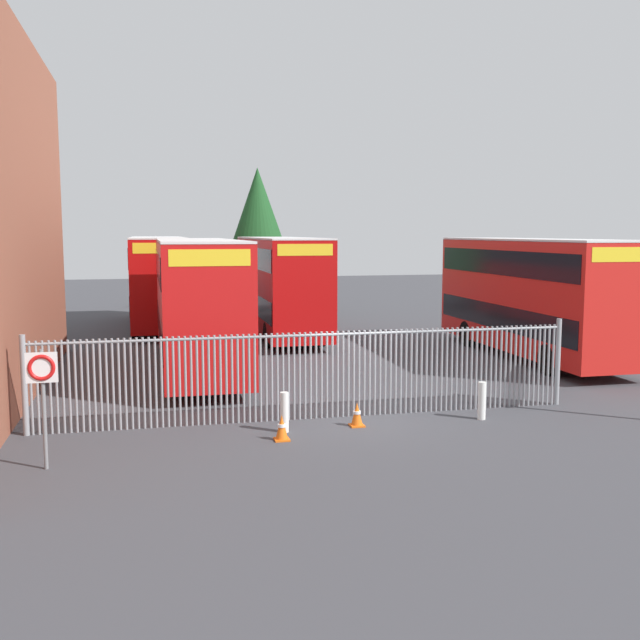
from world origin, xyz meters
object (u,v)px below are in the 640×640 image
at_px(traffic_cone_by_gate, 282,428).
at_px(traffic_cone_mid_forecourt, 357,414).
at_px(bollard_near_left, 284,412).
at_px(bollard_center_front, 482,401).
at_px(speed_limit_sign_post, 42,381).
at_px(double_decker_bus_near_gate, 197,300).
at_px(double_decker_bus_behind_fence_left, 530,293).
at_px(double_decker_bus_behind_fence_right, 280,282).
at_px(double_decker_bus_far_back, 158,278).

distance_m(traffic_cone_by_gate, traffic_cone_mid_forecourt, 2.13).
bearing_deg(bollard_near_left, bollard_center_front, 0.39).
xyz_separation_m(bollard_center_front, speed_limit_sign_post, (-10.11, -1.66, 1.30)).
bearing_deg(double_decker_bus_near_gate, double_decker_bus_behind_fence_left, -0.20).
bearing_deg(traffic_cone_by_gate, double_decker_bus_behind_fence_left, 38.70).
bearing_deg(double_decker_bus_behind_fence_right, double_decker_bus_near_gate, -118.44).
bearing_deg(traffic_cone_by_gate, traffic_cone_mid_forecourt, 21.31).
relative_size(bollard_center_front, traffic_cone_mid_forecourt, 1.61).
bearing_deg(double_decker_bus_behind_fence_left, double_decker_bus_near_gate, 179.80).
xyz_separation_m(double_decker_bus_near_gate, double_decker_bus_far_back, (-1.13, 11.91, 0.00)).
relative_size(double_decker_bus_behind_fence_right, bollard_center_front, 11.38).
height_order(bollard_near_left, traffic_cone_mid_forecourt, bollard_near_left).
bearing_deg(double_decker_bus_behind_fence_right, double_decker_bus_behind_fence_left, -44.02).
xyz_separation_m(double_decker_bus_near_gate, double_decker_bus_behind_fence_left, (12.22, -0.04, 0.00)).
bearing_deg(double_decker_bus_far_back, double_decker_bus_behind_fence_right, -38.22).
relative_size(traffic_cone_by_gate, speed_limit_sign_post, 0.25).
xyz_separation_m(double_decker_bus_behind_fence_left, bollard_center_front, (-5.75, -8.08, -1.95)).
bearing_deg(double_decker_bus_near_gate, speed_limit_sign_post, -110.42).
xyz_separation_m(bollard_center_front, traffic_cone_by_gate, (-5.21, -0.70, -0.19)).
bearing_deg(speed_limit_sign_post, double_decker_bus_behind_fence_left, 31.55).
height_order(double_decker_bus_near_gate, double_decker_bus_far_back, same).
height_order(double_decker_bus_behind_fence_left, bollard_near_left, double_decker_bus_behind_fence_left).
xyz_separation_m(traffic_cone_by_gate, speed_limit_sign_post, (-4.90, -0.96, 1.49)).
distance_m(double_decker_bus_behind_fence_right, traffic_cone_by_gate, 16.94).
height_order(bollard_near_left, bollard_center_front, same).
relative_size(traffic_cone_by_gate, traffic_cone_mid_forecourt, 1.00).
height_order(double_decker_bus_behind_fence_right, traffic_cone_by_gate, double_decker_bus_behind_fence_right).
distance_m(bollard_near_left, speed_limit_sign_post, 5.50).
xyz_separation_m(bollard_near_left, traffic_cone_mid_forecourt, (1.80, 0.11, -0.19)).
distance_m(double_decker_bus_behind_fence_right, bollard_center_front, 16.13).
distance_m(bollard_near_left, traffic_cone_by_gate, 0.72).
xyz_separation_m(double_decker_bus_behind_fence_left, bollard_near_left, (-10.78, -8.12, -1.95)).
bearing_deg(bollard_center_front, traffic_cone_mid_forecourt, 178.70).
distance_m(double_decker_bus_far_back, traffic_cone_by_gate, 20.98).
height_order(double_decker_bus_near_gate, double_decker_bus_behind_fence_left, same).
xyz_separation_m(double_decker_bus_behind_fence_right, bollard_near_left, (-2.74, -15.88, -1.95)).
distance_m(double_decker_bus_near_gate, traffic_cone_mid_forecourt, 8.94).
bearing_deg(double_decker_bus_near_gate, double_decker_bus_behind_fence_right, 61.56).
relative_size(bollard_near_left, bollard_center_front, 1.00).
xyz_separation_m(double_decker_bus_behind_fence_left, traffic_cone_mid_forecourt, (-8.98, -8.01, -2.13)).
bearing_deg(bollard_center_front, double_decker_bus_near_gate, 128.53).
bearing_deg(double_decker_bus_behind_fence_right, traffic_cone_mid_forecourt, -93.42).
bearing_deg(speed_limit_sign_post, traffic_cone_by_gate, 11.07).
bearing_deg(bollard_near_left, double_decker_bus_near_gate, 100.04).
bearing_deg(speed_limit_sign_post, traffic_cone_mid_forecourt, 14.13).
height_order(traffic_cone_by_gate, speed_limit_sign_post, speed_limit_sign_post).
bearing_deg(bollard_center_front, speed_limit_sign_post, -170.68).
bearing_deg(speed_limit_sign_post, double_decker_bus_far_back, 83.38).
height_order(traffic_cone_mid_forecourt, speed_limit_sign_post, speed_limit_sign_post).
bearing_deg(traffic_cone_mid_forecourt, bollard_near_left, -176.58).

